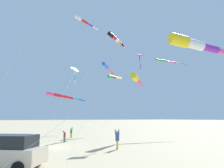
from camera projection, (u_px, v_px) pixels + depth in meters
ground_plane at (45, 147)px, 20.36m from camera, size 600.00×600.00×0.00m
parked_car at (6, 152)px, 11.59m from camera, size 4.13×4.51×1.85m
person_adult_flyer at (117, 138)px, 19.01m from camera, size 0.63×0.61×1.77m
person_child_green_jacket at (65, 136)px, 24.74m from camera, size 0.42×0.47×1.32m
person_child_grey_jacket at (71, 132)px, 29.80m from camera, size 0.48×0.53×1.48m
kite_windsock_blue_topmost at (116, 39)px, 29.21m from camera, size 4.25×10.57×13.95m
kite_windsock_black_fish_shape at (136, 79)px, 28.93m from camera, size 7.26×11.47×8.71m
kite_delta_red_high_left at (140, 55)px, 28.41m from camera, size 5.06×8.30×11.35m
kite_windsock_purple_drifting at (167, 61)px, 39.67m from camera, size 2.50×20.35×13.57m
kite_windsock_checkered_midright at (61, 96)px, 37.84m from camera, size 9.04×7.36×7.33m
kite_windsock_rainbow_low_near at (84, 21)px, 40.71m from camera, size 9.93×9.18×21.97m
kite_windsock_striped_overhead at (193, 44)px, 16.37m from camera, size 2.69×17.81×9.10m
kite_windsock_magenta_far_left at (107, 68)px, 34.83m from camera, size 7.14×10.19×11.41m
kite_delta_orange_high_right at (75, 69)px, 28.41m from camera, size 12.07×7.63×9.68m
kite_windsock_white_trailing at (113, 77)px, 40.47m from camera, size 11.58×13.30×10.79m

